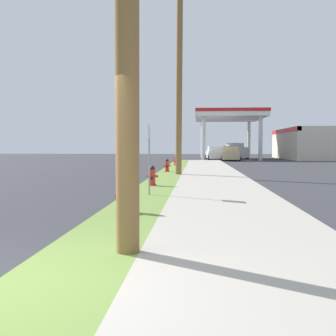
# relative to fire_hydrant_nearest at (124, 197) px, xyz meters

# --- Properties ---
(grass_verge) EXTENTS (1.40, 80.00, 0.12)m
(grass_verge) POSITION_rel_fire_hydrant_nearest_xyz_m (0.12, -4.99, -0.39)
(grass_verge) COLOR olive
(grass_verge) RESTS_ON ground
(sidewalk_slab) EXTENTS (3.20, 80.00, 0.12)m
(sidewalk_slab) POSITION_rel_fire_hydrant_nearest_xyz_m (2.42, -4.99, -0.39)
(sidewalk_slab) COLOR #A8A093
(sidewalk_slab) RESTS_ON ground
(fire_hydrant_nearest) EXTENTS (0.42, 0.37, 0.74)m
(fire_hydrant_nearest) POSITION_rel_fire_hydrant_nearest_xyz_m (0.00, 0.00, 0.00)
(fire_hydrant_nearest) COLOR red
(fire_hydrant_nearest) RESTS_ON grass_verge
(fire_hydrant_second) EXTENTS (0.42, 0.38, 0.74)m
(fire_hydrant_second) POSITION_rel_fire_hydrant_nearest_xyz_m (-0.03, 6.27, 0.00)
(fire_hydrant_second) COLOR red
(fire_hydrant_second) RESTS_ON grass_verge
(fire_hydrant_third) EXTENTS (0.42, 0.37, 0.74)m
(fire_hydrant_third) POSITION_rel_fire_hydrant_nearest_xyz_m (-0.08, 14.72, 0.00)
(fire_hydrant_third) COLOR red
(fire_hydrant_third) RESTS_ON grass_verge
(fire_hydrant_fourth) EXTENTS (0.42, 0.37, 0.74)m
(fire_hydrant_fourth) POSITION_rel_fire_hydrant_nearest_xyz_m (0.03, 22.30, 0.00)
(fire_hydrant_fourth) COLOR red
(fire_hydrant_fourth) RESTS_ON grass_verge
(fire_hydrant_fifth) EXTENTS (0.42, 0.38, 0.74)m
(fire_hydrant_fifth) POSITION_rel_fire_hydrant_nearest_xyz_m (-0.07, 28.69, 0.00)
(fire_hydrant_fifth) COLOR red
(fire_hydrant_fifth) RESTS_ON grass_verge
(utility_pole_midground) EXTENTS (1.17, 0.96, 10.33)m
(utility_pole_midground) POSITION_rel_fire_hydrant_nearest_xyz_m (0.69, 12.67, 4.93)
(utility_pole_midground) COLOR olive
(utility_pole_midground) RESTS_ON grass_verge
(street_sign_post) EXTENTS (0.05, 0.36, 2.12)m
(street_sign_post) POSITION_rel_fire_hydrant_nearest_xyz_m (0.18, 3.34, 1.19)
(street_sign_post) COLOR gray
(street_sign_post) RESTS_ON grass_verge
(gas_station_canopy) EXTENTS (16.63, 14.76, 5.77)m
(gas_station_canopy) POSITION_rel_fire_hydrant_nearest_xyz_m (12.98, 43.45, 2.13)
(gas_station_canopy) COLOR silver
(gas_station_canopy) RESTS_ON ground
(car_tan_by_near_pump) EXTENTS (2.23, 4.62, 1.57)m
(car_tan_by_near_pump) POSITION_rel_fire_hydrant_nearest_xyz_m (5.28, 36.41, 0.28)
(car_tan_by_near_pump) COLOR tan
(car_tan_by_near_pump) RESTS_ON ground
(car_white_by_far_pump) EXTENTS (2.20, 4.61, 1.57)m
(car_white_by_far_pump) POSITION_rel_fire_hydrant_nearest_xyz_m (3.73, 39.91, 0.28)
(car_white_by_far_pump) COLOR white
(car_white_by_far_pump) RESTS_ON ground
(truck_silver_at_forecourt) EXTENTS (2.53, 5.55, 1.97)m
(truck_silver_at_forecourt) POSITION_rel_fire_hydrant_nearest_xyz_m (6.46, 43.19, 0.47)
(truck_silver_at_forecourt) COLOR #BCBCC1
(truck_silver_at_forecourt) RESTS_ON ground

